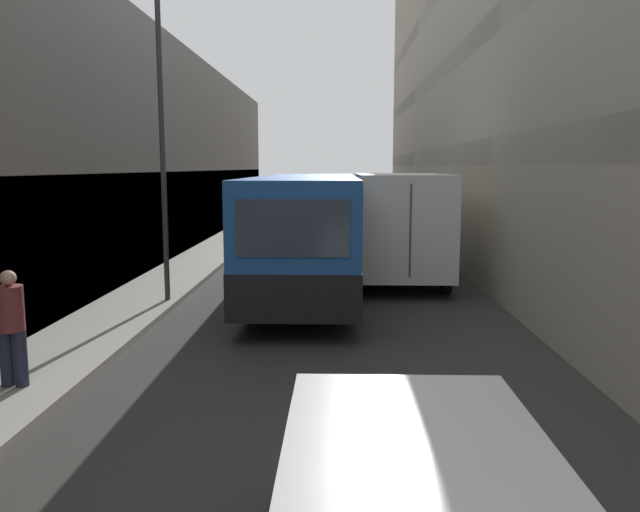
{
  "coord_description": "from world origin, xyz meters",
  "views": [
    {
      "loc": [
        0.26,
        1.2,
        3.17
      ],
      "look_at": [
        -0.06,
        12.16,
        1.6
      ],
      "focal_mm": 35.0,
      "sensor_mm": 36.0,
      "label": 1
    }
  ],
  "objects_px": {
    "box_truck": "(397,222)",
    "panel_van": "(312,211)",
    "bus": "(308,229)",
    "street_lamp": "(160,76)",
    "pedestrian": "(11,325)"
  },
  "relations": [
    {
      "from": "bus",
      "to": "street_lamp",
      "type": "xyz_separation_m",
      "value": [
        -3.15,
        -2.14,
        3.58
      ]
    },
    {
      "from": "box_truck",
      "to": "bus",
      "type": "bearing_deg",
      "value": -146.44
    },
    {
      "from": "street_lamp",
      "to": "bus",
      "type": "bearing_deg",
      "value": 34.21
    },
    {
      "from": "street_lamp",
      "to": "box_truck",
      "type": "bearing_deg",
      "value": 33.93
    },
    {
      "from": "box_truck",
      "to": "street_lamp",
      "type": "relative_size",
      "value": 0.96
    },
    {
      "from": "box_truck",
      "to": "pedestrian",
      "type": "relative_size",
      "value": 4.31
    },
    {
      "from": "panel_van",
      "to": "street_lamp",
      "type": "xyz_separation_m",
      "value": [
        -2.7,
        -15.68,
        4.07
      ]
    },
    {
      "from": "bus",
      "to": "panel_van",
      "type": "bearing_deg",
      "value": 91.93
    },
    {
      "from": "panel_van",
      "to": "street_lamp",
      "type": "height_order",
      "value": "street_lamp"
    },
    {
      "from": "bus",
      "to": "pedestrian",
      "type": "relative_size",
      "value": 6.72
    },
    {
      "from": "box_truck",
      "to": "panel_van",
      "type": "bearing_deg",
      "value": 103.78
    },
    {
      "from": "pedestrian",
      "to": "street_lamp",
      "type": "height_order",
      "value": "street_lamp"
    },
    {
      "from": "box_truck",
      "to": "pedestrian",
      "type": "xyz_separation_m",
      "value": [
        -6.19,
        -9.55,
        -0.59
      ]
    },
    {
      "from": "bus",
      "to": "panel_van",
      "type": "distance_m",
      "value": 13.55
    },
    {
      "from": "pedestrian",
      "to": "box_truck",
      "type": "bearing_deg",
      "value": 57.04
    }
  ]
}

